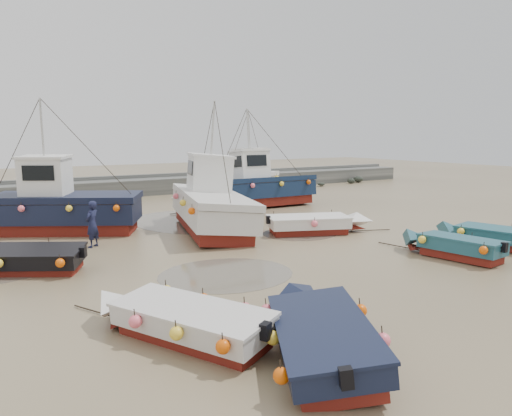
% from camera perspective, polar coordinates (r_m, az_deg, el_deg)
% --- Properties ---
extents(ground, '(120.00, 120.00, 0.00)m').
position_cam_1_polar(ground, '(18.41, 0.98, -6.14)').
color(ground, '#8D7A5B').
rests_on(ground, ground).
extents(seawall, '(60.00, 4.92, 1.50)m').
position_cam_1_polar(seawall, '(38.33, -17.52, 2.07)').
color(seawall, slate).
rests_on(seawall, ground).
extents(puddle_a, '(4.61, 4.61, 0.01)m').
position_cam_1_polar(puddle_a, '(16.82, -3.44, -7.55)').
color(puddle_a, '#5E574A').
rests_on(puddle_a, ground).
extents(puddle_b, '(3.62, 3.62, 0.01)m').
position_cam_1_polar(puddle_b, '(23.56, 5.02, -2.91)').
color(puddle_b, '#5E574A').
rests_on(puddle_b, ground).
extents(puddle_d, '(6.40, 6.40, 0.01)m').
position_cam_1_polar(puddle_d, '(27.03, -7.11, -1.47)').
color(puddle_d, '#5E574A').
rests_on(puddle_d, ground).
extents(dinghy_0, '(3.17, 5.84, 1.43)m').
position_cam_1_polar(dinghy_0, '(11.74, -8.64, -12.05)').
color(dinghy_0, maroon).
rests_on(dinghy_0, ground).
extents(dinghy_1, '(3.97, 6.05, 1.43)m').
position_cam_1_polar(dinghy_1, '(10.98, 7.55, -13.55)').
color(dinghy_1, maroon).
rests_on(dinghy_1, ground).
extents(dinghy_2, '(2.04, 5.20, 1.43)m').
position_cam_1_polar(dinghy_2, '(20.25, 21.48, -3.74)').
color(dinghy_2, maroon).
rests_on(dinghy_2, ground).
extents(dinghy_4, '(5.52, 3.77, 1.43)m').
position_cam_1_polar(dinghy_4, '(18.72, -25.83, -5.03)').
color(dinghy_4, maroon).
rests_on(dinghy_4, ground).
extents(dinghy_5, '(5.88, 3.35, 1.43)m').
position_cam_1_polar(dinghy_5, '(23.60, 6.87, -1.58)').
color(dinghy_5, maroon).
rests_on(dinghy_5, ground).
extents(dinghy_6, '(2.54, 5.84, 1.43)m').
position_cam_1_polar(dinghy_6, '(22.74, 25.61, -2.74)').
color(dinghy_6, maroon).
rests_on(dinghy_6, ground).
extents(cabin_boat_0, '(9.01, 6.01, 6.22)m').
position_cam_1_polar(cabin_boat_0, '(25.20, -22.10, 0.35)').
color(cabin_boat_0, maroon).
rests_on(cabin_boat_0, ground).
extents(cabin_boat_1, '(5.30, 11.27, 6.22)m').
position_cam_1_polar(cabin_boat_1, '(24.46, -5.58, 0.58)').
color(cabin_boat_1, maroon).
rests_on(cabin_boat_1, ground).
extents(cabin_boat_2, '(9.90, 3.05, 6.22)m').
position_cam_1_polar(cabin_boat_2, '(31.61, 0.05, 2.49)').
color(cabin_boat_2, maroon).
rests_on(cabin_boat_2, ground).
extents(cabin_boat_3, '(8.35, 5.54, 6.22)m').
position_cam_1_polar(cabin_boat_3, '(35.68, -0.59, 3.25)').
color(cabin_boat_3, maroon).
rests_on(cabin_boat_3, ground).
extents(person, '(0.84, 0.80, 1.93)m').
position_cam_1_polar(person, '(21.77, -18.10, -4.27)').
color(person, '#161935').
rests_on(person, ground).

